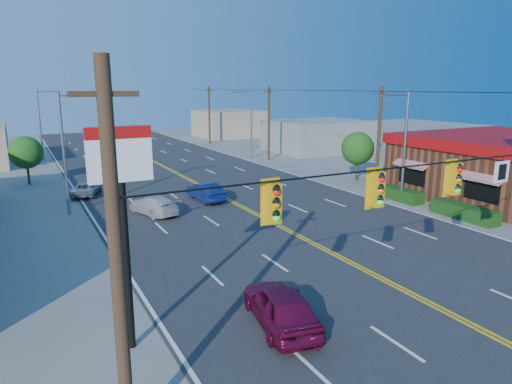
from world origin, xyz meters
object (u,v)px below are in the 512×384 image
car_white (153,206)px  car_blue (206,192)px  kfc (506,165)px  car_magenta (281,307)px  car_silver (87,189)px  pizza_hut_sign (122,193)px  signal_span (475,191)px

car_white → car_blue: bearing=-173.4°
kfc → car_magenta: bearing=-160.5°
car_magenta → car_blue: 18.83m
kfc → car_silver: size_ratio=4.21×
car_magenta → kfc: bearing=-149.7°
kfc → car_white: 26.98m
pizza_hut_sign → car_magenta: bearing=-13.4°
kfc → pizza_hut_sign: 32.04m
kfc → car_blue: bearing=157.0°
car_magenta → car_blue: bearing=-92.8°
kfc → car_magenta: 27.55m
signal_span → pizza_hut_sign: (-10.88, 4.00, 0.30)m
kfc → car_white: (-25.92, 7.29, -1.76)m
car_silver → signal_span: bearing=128.1°
car_magenta → car_blue: size_ratio=1.06×
kfc → pizza_hut_sign: bearing=-165.5°
signal_span → car_magenta: signal_span is taller
car_silver → car_blue: bearing=161.6°
kfc → car_blue: (-21.48, 9.11, -1.70)m
car_silver → car_white: bearing=131.7°
car_blue → signal_span: bearing=90.8°
pizza_hut_sign → car_white: pizza_hut_sign is taller
pizza_hut_sign → car_silver: bearing=85.5°
car_blue → car_silver: size_ratio=1.06×
car_white → car_magenta: bearing=74.3°
kfc → pizza_hut_sign: pizza_hut_sign is taller
pizza_hut_sign → car_silver: (1.83, 23.06, -4.64)m
pizza_hut_sign → car_blue: pizza_hut_sign is taller
signal_span → car_white: signal_span is taller
pizza_hut_sign → car_white: (4.98, 15.29, -4.56)m
kfc → car_magenta: size_ratio=3.72×
car_magenta → car_white: car_magenta is taller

